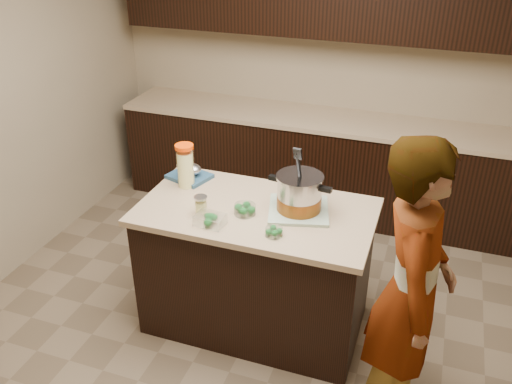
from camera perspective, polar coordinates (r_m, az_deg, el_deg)
ground_plane at (r=3.88m, az=0.00°, el=-13.33°), size 4.00×4.00×0.00m
room_shell at (r=3.02m, az=0.00°, el=11.65°), size 4.04×4.04×2.72m
back_cabinets at (r=4.86m, az=6.90°, el=8.47°), size 3.60×0.63×2.33m
island at (r=3.60m, az=0.00°, el=-7.96°), size 1.46×0.81×0.90m
dish_towel at (r=3.33m, az=4.50°, el=-1.89°), size 0.44×0.44×0.02m
stock_pot at (r=3.28m, az=4.57°, el=-0.30°), size 0.40×0.32×0.41m
lemonade_pitcher at (r=3.58m, az=-7.43°, el=2.57°), size 0.15×0.15×0.29m
mason_jar at (r=3.28m, az=-5.81°, el=-1.48°), size 0.09×0.09×0.13m
broccoli_tub_left at (r=3.29m, az=-1.18°, el=-1.89°), size 0.16×0.16×0.06m
broccoli_tub_right at (r=3.09m, az=1.90°, el=-4.25°), size 0.12×0.12×0.05m
broccoli_tub_rect at (r=3.19m, az=-4.85°, el=-2.99°), size 0.18×0.14×0.06m
blue_tray at (r=3.73m, az=-6.92°, el=1.93°), size 0.32×0.28×0.10m
person at (r=2.87m, az=15.94°, el=-10.16°), size 0.46×0.65×1.70m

